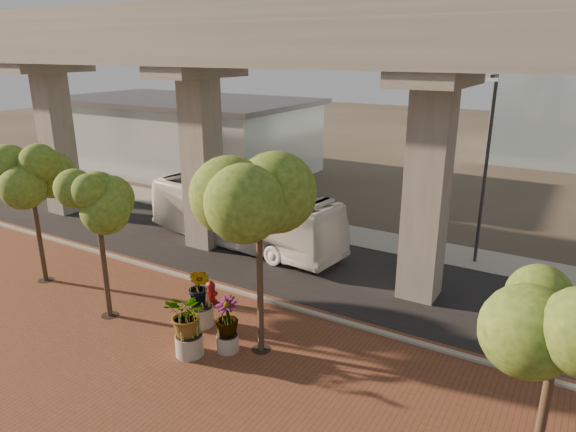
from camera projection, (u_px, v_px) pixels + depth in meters
The scene contains 18 objects.
ground at pixel (279, 282), 23.95m from camera, with size 160.00×160.00×0.00m, color #352F26.
brick_plaza at pixel (155, 368), 17.41m from camera, with size 70.00×13.00×0.06m, color brown.
asphalt_road at pixel (300, 267), 25.58m from camera, with size 90.00×8.00×0.04m, color black.
curb_strip at pixel (255, 297), 22.29m from camera, with size 70.00×0.25×0.16m, color gray.
far_sidewalk at pixel (346, 234), 30.07m from camera, with size 90.00×3.00×0.06m, color gray.
transit_viaduct at pixel (301, 120), 23.34m from camera, with size 72.00×5.60×12.40m.
station_pavilion at pixel (183, 133), 45.78m from camera, with size 23.00×13.00×6.30m.
transit_bus at pixel (242, 216), 28.03m from camera, with size 2.84×12.09×3.37m, color white.
fire_hydrant at pixel (211, 292), 21.68m from camera, with size 0.52×0.46×1.03m.
planter_front at pixel (188, 318), 17.71m from camera, with size 2.18×2.18×2.39m.
planter_right at pixel (227, 319), 18.01m from camera, with size 1.94×1.94×2.07m.
planter_left at pixel (199, 290), 19.67m from camera, with size 2.20×2.20×2.42m.
street_tree_far_west at pixel (30, 182), 22.52m from camera, with size 3.53×3.53×6.37m.
street_tree_near_west at pixel (97, 205), 19.36m from camera, with size 3.02×3.02×6.09m.
street_tree_near_east at pixel (259, 205), 16.77m from camera, with size 4.26×4.26×7.38m.
street_tree_far_east at pixel (559, 329), 11.29m from camera, with size 3.18×3.18×5.88m.
streetlamp_west at pixel (218, 138), 32.75m from camera, with size 0.42×1.23×8.47m.
streetlamp_east at pixel (487, 159), 24.42m from camera, with size 0.46×1.34×9.24m.
Camera 1 is at (11.56, -18.52, 10.32)m, focal length 32.00 mm.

